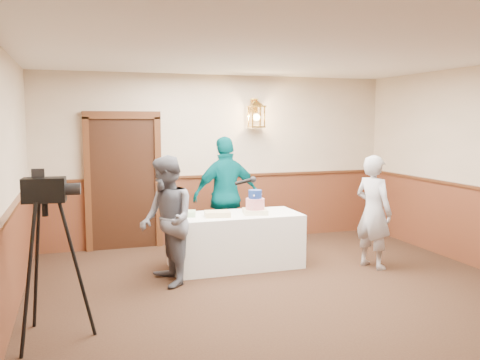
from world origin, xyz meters
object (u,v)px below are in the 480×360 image
object	(u,v)px
sheet_cake_yellow	(217,214)
tv_camera_rig	(48,268)
display_table	(236,240)
assistant_p	(226,196)
interviewer	(167,221)
sheet_cake_green	(185,214)
tiered_cake	(255,204)
baker	(373,212)

from	to	relation	value
sheet_cake_yellow	tv_camera_rig	xyz separation A→B (m)	(-2.09, -1.65, -0.10)
display_table	assistant_p	distance (m)	0.89
interviewer	sheet_cake_green	bearing A→B (deg)	141.67
sheet_cake_green	assistant_p	world-z (taller)	assistant_p
assistant_p	tv_camera_rig	bearing A→B (deg)	39.15
sheet_cake_yellow	interviewer	distance (m)	0.86
interviewer	tiered_cake	bearing A→B (deg)	101.12
assistant_p	tv_camera_rig	distance (m)	3.48
sheet_cake_green	tv_camera_rig	world-z (taller)	tv_camera_rig
display_table	tiered_cake	world-z (taller)	tiered_cake
sheet_cake_yellow	tv_camera_rig	bearing A→B (deg)	-141.60
sheet_cake_yellow	interviewer	bearing A→B (deg)	-152.58
assistant_p	tv_camera_rig	xyz separation A→B (m)	(-2.45, -2.46, -0.22)
sheet_cake_yellow	sheet_cake_green	world-z (taller)	sheet_cake_yellow
sheet_cake_yellow	baker	xyz separation A→B (m)	(2.10, -0.53, 0.00)
sheet_cake_yellow	assistant_p	bearing A→B (deg)	65.62
sheet_cake_green	baker	world-z (taller)	baker
assistant_p	tv_camera_rig	world-z (taller)	assistant_p
sheet_cake_yellow	tv_camera_rig	distance (m)	2.67
display_table	tv_camera_rig	xyz separation A→B (m)	(-2.38, -1.75, 0.31)
sheet_cake_green	tv_camera_rig	distance (m)	2.47
baker	tv_camera_rig	xyz separation A→B (m)	(-4.19, -1.13, -0.10)
sheet_cake_yellow	baker	bearing A→B (deg)	-14.11
tiered_cake	sheet_cake_yellow	world-z (taller)	tiered_cake
interviewer	display_table	bearing A→B (deg)	108.22
baker	sheet_cake_yellow	bearing A→B (deg)	56.60
sheet_cake_yellow	interviewer	xyz separation A→B (m)	(-0.76, -0.40, 0.03)
interviewer	assistant_p	bearing A→B (deg)	130.05
tv_camera_rig	sheet_cake_yellow	bearing A→B (deg)	43.07
tiered_cake	sheet_cake_green	size ratio (longest dim) A/B	1.32
sheet_cake_yellow	assistant_p	world-z (taller)	assistant_p
sheet_cake_yellow	tv_camera_rig	world-z (taller)	tv_camera_rig
sheet_cake_green	display_table	bearing A→B (deg)	-5.76
assistant_p	sheet_cake_yellow	bearing A→B (deg)	59.69
tiered_cake	sheet_cake_green	world-z (taller)	tiered_cake
display_table	baker	size ratio (longest dim) A/B	1.14
tv_camera_rig	display_table	bearing A→B (deg)	41.03
baker	display_table	bearing A→B (deg)	51.76
sheet_cake_yellow	baker	distance (m)	2.16
sheet_cake_green	sheet_cake_yellow	bearing A→B (deg)	-21.60
display_table	interviewer	world-z (taller)	interviewer
sheet_cake_green	assistant_p	distance (m)	1.02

